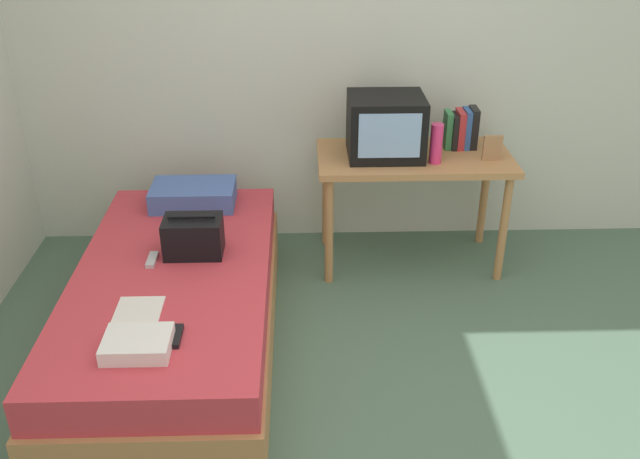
% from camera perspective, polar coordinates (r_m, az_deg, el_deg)
% --- Properties ---
extents(ground_plane, '(8.00, 8.00, 0.00)m').
position_cam_1_polar(ground_plane, '(3.26, 2.24, -16.55)').
color(ground_plane, '#4C6B56').
extents(wall_back, '(5.20, 0.10, 2.60)m').
position_cam_1_polar(wall_back, '(4.44, 0.82, 15.04)').
color(wall_back, silver).
rests_on(wall_back, ground).
extents(bed, '(1.00, 2.00, 0.46)m').
position_cam_1_polar(bed, '(3.72, -11.67, -6.30)').
color(bed, '#B27F4C').
rests_on(bed, ground).
extents(desk, '(1.16, 0.60, 0.73)m').
position_cam_1_polar(desk, '(4.27, 7.64, 4.92)').
color(desk, '#B27F4C').
rests_on(desk, ground).
extents(tv, '(0.44, 0.39, 0.36)m').
position_cam_1_polar(tv, '(4.15, 5.38, 8.38)').
color(tv, black).
rests_on(tv, desk).
extents(water_bottle, '(0.07, 0.07, 0.23)m').
position_cam_1_polar(water_bottle, '(4.10, 9.46, 6.93)').
color(water_bottle, '#E53372').
rests_on(water_bottle, desk).
extents(book_row, '(0.19, 0.15, 0.25)m').
position_cam_1_polar(book_row, '(4.37, 11.42, 8.05)').
color(book_row, '#337F47').
rests_on(book_row, desk).
extents(picture_frame, '(0.11, 0.02, 0.15)m').
position_cam_1_polar(picture_frame, '(4.22, 13.89, 6.49)').
color(picture_frame, '#9E754C').
rests_on(picture_frame, desk).
extents(pillow, '(0.49, 0.32, 0.12)m').
position_cam_1_polar(pillow, '(4.23, -10.29, 2.80)').
color(pillow, '#4766AD').
rests_on(pillow, bed).
extents(handbag, '(0.30, 0.20, 0.23)m').
position_cam_1_polar(handbag, '(3.67, -10.30, -0.55)').
color(handbag, black).
rests_on(handbag, bed).
extents(magazine, '(0.21, 0.29, 0.01)m').
position_cam_1_polar(magazine, '(3.28, -14.70, -6.74)').
color(magazine, white).
rests_on(magazine, bed).
extents(remote_dark, '(0.04, 0.16, 0.02)m').
position_cam_1_polar(remote_dark, '(3.09, -11.64, -8.52)').
color(remote_dark, black).
rests_on(remote_dark, bed).
extents(remote_silver, '(0.04, 0.14, 0.02)m').
position_cam_1_polar(remote_silver, '(3.68, -13.54, -2.42)').
color(remote_silver, '#B7B7BC').
rests_on(remote_silver, bed).
extents(folded_towel, '(0.28, 0.22, 0.07)m').
position_cam_1_polar(folded_towel, '(3.05, -14.67, -9.03)').
color(folded_towel, white).
rests_on(folded_towel, bed).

